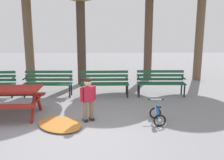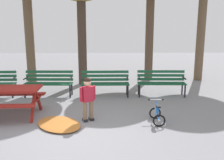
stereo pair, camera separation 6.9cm
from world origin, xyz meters
name	(u,v)px [view 1 (the left image)]	position (x,y,z in m)	size (l,w,h in m)	color
ground	(71,136)	(0.00, 0.00, 0.00)	(36.00, 36.00, 0.00)	gray
picnic_table	(4,95)	(-1.85, 1.26, 0.59)	(1.82, 1.37, 0.79)	maroon
park_bench_left	(48,81)	(-1.18, 3.25, 0.51)	(1.61, 0.50, 0.85)	#195133
park_bench_right	(105,81)	(0.72, 3.19, 0.51)	(1.60, 0.47, 0.85)	#195133
park_bench_far_right	(161,81)	(2.63, 3.21, 0.51)	(1.61, 0.51, 0.85)	#195133
child_standing	(88,96)	(0.32, 0.89, 0.65)	(0.38, 0.27, 1.10)	#7F664C
kids_bicycle	(157,115)	(2.00, 0.72, 0.20)	(0.39, 0.56, 0.54)	black
leaf_pile	(59,124)	(-0.36, 0.60, 0.04)	(1.25, 0.87, 0.07)	#B26B2D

